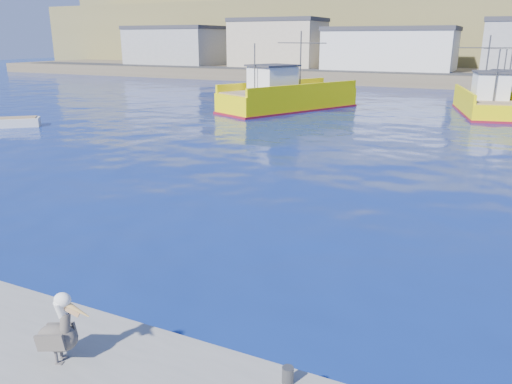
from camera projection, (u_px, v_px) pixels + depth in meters
ground at (230, 286)px, 12.69m from camera, size 260.00×260.00×0.00m
dock_bollards at (169, 339)px, 9.33m from camera, size 36.20×0.20×0.30m
far_shore at (482, 24)px, 103.84m from camera, size 200.00×81.00×24.00m
trawler_yellow_a at (287, 97)px, 43.69m from camera, size 9.55×13.80×6.75m
trawler_yellow_b at (485, 102)px, 41.19m from camera, size 5.74×10.84×6.39m
boat_orange at (504, 97)px, 44.19m from camera, size 4.79×9.53×6.19m
skiff_left at (11, 123)px, 35.57m from camera, size 3.69×3.48×0.82m
pelican at (59, 332)px, 8.77m from camera, size 1.10×0.64×1.37m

